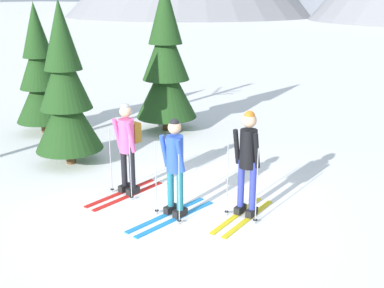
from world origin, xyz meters
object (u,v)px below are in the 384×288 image
skier_in_pink (127,144)px  skier_in_blue (174,165)px  pine_tree_near (40,75)px  pine_tree_far (166,64)px  pine_tree_mid (65,92)px  skier_in_black (248,159)px

skier_in_pink → skier_in_blue: bearing=-19.2°
pine_tree_near → skier_in_blue: bearing=-26.3°
skier_in_pink → skier_in_blue: skier_in_pink is taller
pine_tree_near → pine_tree_far: (2.83, 1.68, 0.25)m
pine_tree_far → skier_in_pink: bearing=-69.1°
pine_tree_near → pine_tree_far: pine_tree_far is taller
pine_tree_mid → pine_tree_far: bearing=80.5°
skier_in_pink → skier_in_black: skier_in_black is taller
skier_in_blue → pine_tree_near: pine_tree_near is taller
pine_tree_near → skier_in_pink: bearing=-28.2°
skier_in_blue → pine_tree_mid: bearing=160.3°
skier_in_pink → pine_tree_mid: bearing=160.0°
skier_in_blue → skier_in_black: 1.19m
skier_in_pink → pine_tree_near: bearing=151.8°
skier_in_pink → pine_tree_mid: (-2.08, 0.76, 0.62)m
pine_tree_far → pine_tree_near: bearing=-149.3°
skier_in_black → pine_tree_far: pine_tree_far is taller
skier_in_pink → skier_in_blue: 1.29m
skier_in_blue → pine_tree_near: bearing=153.7°
skier_in_pink → skier_in_black: bearing=3.3°
skier_in_pink → pine_tree_near: 4.98m
pine_tree_near → pine_tree_mid: 2.77m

